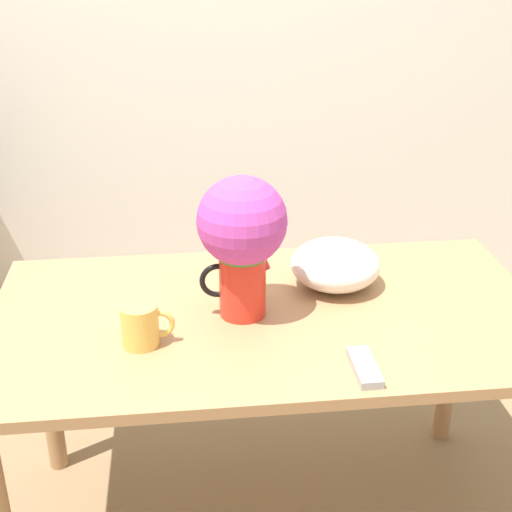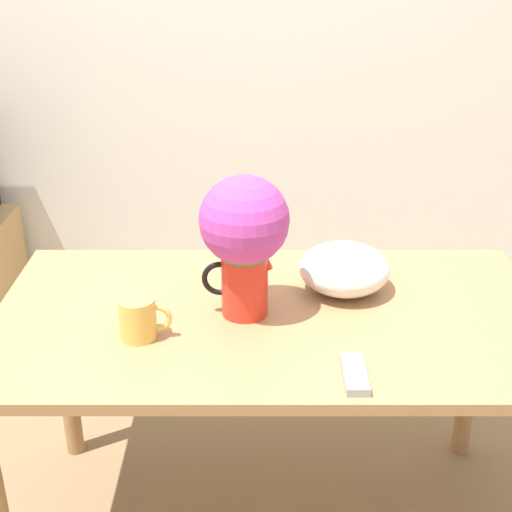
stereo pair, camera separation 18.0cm
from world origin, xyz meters
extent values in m
cube|color=silver|center=(0.00, 1.66, 1.30)|extent=(8.00, 0.05, 2.60)
cube|color=#A3754C|center=(0.15, 0.24, 0.73)|extent=(1.46, 0.79, 0.03)
cylinder|color=#A3754C|center=(-0.52, 0.57, 0.36)|extent=(0.06, 0.06, 0.71)
cylinder|color=#A3754C|center=(0.82, 0.57, 0.36)|extent=(0.06, 0.06, 0.71)
cylinder|color=red|center=(0.08, 0.24, 0.83)|extent=(0.12, 0.12, 0.18)
cone|color=red|center=(0.14, 0.24, 0.90)|extent=(0.04, 0.04, 0.05)
torus|color=black|center=(0.02, 0.24, 0.84)|extent=(0.10, 0.01, 0.10)
sphere|color=#3D7033|center=(0.08, 0.24, 0.96)|extent=(0.17, 0.17, 0.17)
sphere|color=#B23D99|center=(0.08, 0.24, 1.00)|extent=(0.23, 0.23, 0.23)
cylinder|color=gold|center=(-0.18, 0.12, 0.80)|extent=(0.09, 0.09, 0.11)
torus|color=gold|center=(-0.13, 0.12, 0.80)|extent=(0.07, 0.01, 0.07)
ellipsoid|color=silver|center=(0.36, 0.37, 0.81)|extent=(0.25, 0.25, 0.13)
cube|color=#999999|center=(0.34, -0.06, 0.75)|extent=(0.05, 0.15, 0.02)
camera|label=1|loc=(-0.07, -1.39, 1.67)|focal=50.00mm
camera|label=2|loc=(0.11, -1.40, 1.67)|focal=50.00mm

